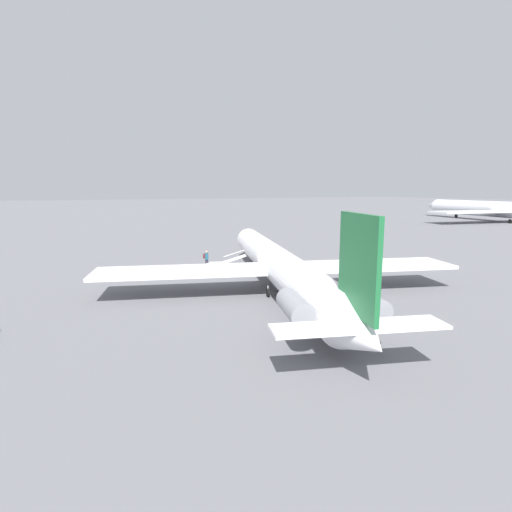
% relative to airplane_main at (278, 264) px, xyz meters
% --- Properties ---
extents(ground_plane, '(600.00, 600.00, 0.00)m').
position_rel_airplane_main_xyz_m(ground_plane, '(0.96, -0.29, -2.03)').
color(ground_plane, slate).
extents(airplane_main, '(34.82, 27.31, 6.80)m').
position_rel_airplane_main_xyz_m(airplane_main, '(0.00, 0.00, 0.00)').
color(airplane_main, white).
rests_on(airplane_main, ground).
extents(airplane_far_right, '(52.55, 40.85, 10.05)m').
position_rel_airplane_main_xyz_m(airplane_far_right, '(33.34, -80.75, 0.96)').
color(airplane_far_right, silver).
rests_on(airplane_far_right, ground).
extents(boarding_stairs, '(2.11, 4.14, 1.69)m').
position_rel_airplane_main_xyz_m(boarding_stairs, '(10.51, 0.84, -1.65)').
color(boarding_stairs, silver).
rests_on(boarding_stairs, ground).
extents(passenger, '(0.42, 0.57, 1.74)m').
position_rel_airplane_main_xyz_m(passenger, '(10.84, 2.08, -1.02)').
color(passenger, '#23232D').
rests_on(passenger, ground).
extents(traffic_cone_near_stairs, '(0.50, 0.50, 0.55)m').
position_rel_airplane_main_xyz_m(traffic_cone_near_stairs, '(9.26, 4.48, -1.77)').
color(traffic_cone_near_stairs, black).
rests_on(traffic_cone_near_stairs, ground).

